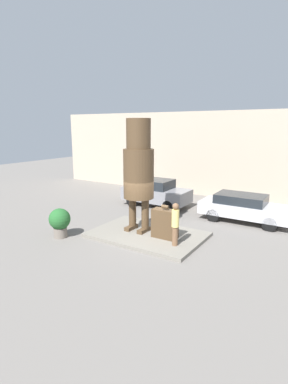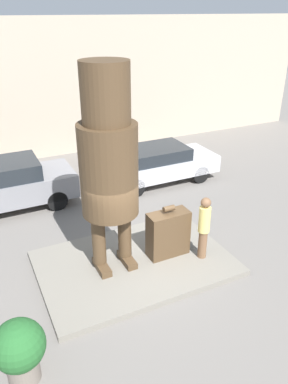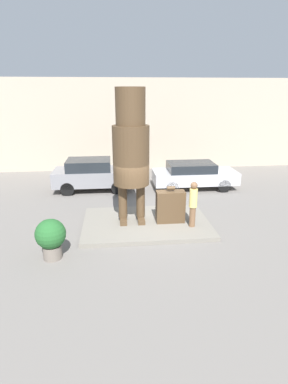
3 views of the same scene
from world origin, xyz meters
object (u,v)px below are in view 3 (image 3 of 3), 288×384
object	(u,v)px
statue_figure	(131,147)
parked_car_grey	(92,174)
planter_pot	(51,237)
giant_suitcase	(170,206)
parked_car_silver	(194,174)
tourist	(193,202)

from	to	relation	value
statue_figure	parked_car_grey	size ratio (longest dim) A/B	1.22
statue_figure	planter_pot	distance (m)	4.30
planter_pot	statue_figure	bearing A→B (deg)	40.95
giant_suitcase	parked_car_grey	distance (m)	5.95
giant_suitcase	parked_car_grey	world-z (taller)	parked_car_grey
parked_car_silver	parked_car_grey	bearing A→B (deg)	177.00
giant_suitcase	statue_figure	bearing A→B (deg)	171.00
parked_car_grey	tourist	bearing A→B (deg)	-52.99
statue_figure	parked_car_silver	size ratio (longest dim) A/B	1.13
giant_suitcase	planter_pot	size ratio (longest dim) A/B	1.10
giant_suitcase	parked_car_silver	bearing A→B (deg)	64.98
tourist	planter_pot	distance (m)	5.23
giant_suitcase	tourist	distance (m)	0.99
giant_suitcase	tourist	bearing A→B (deg)	-34.69
giant_suitcase	parked_car_silver	xyz separation A→B (m)	(2.16, 4.63, -0.01)
giant_suitcase	parked_car_grey	bearing A→B (deg)	124.21
statue_figure	parked_car_grey	distance (m)	5.51
parked_car_grey	planter_pot	bearing A→B (deg)	-97.04
statue_figure	planter_pot	world-z (taller)	statue_figure
giant_suitcase	parked_car_grey	xyz separation A→B (m)	(-3.34, 4.92, 0.09)
giant_suitcase	parked_car_silver	size ratio (longest dim) A/B	0.33
statue_figure	planter_pot	size ratio (longest dim) A/B	3.82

